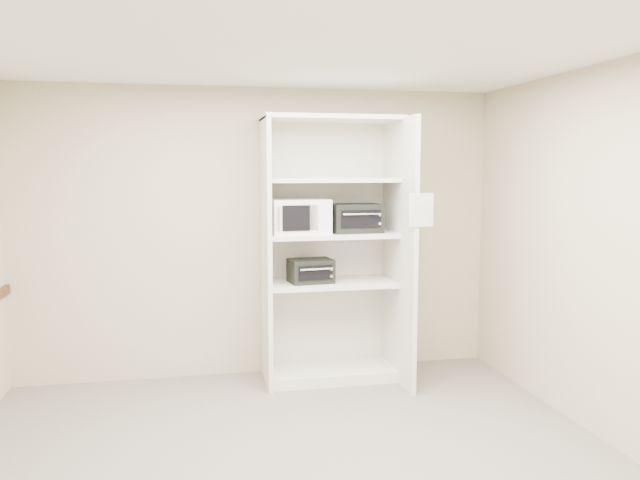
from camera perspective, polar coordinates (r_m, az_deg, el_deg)
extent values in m
cube|color=slate|center=(4.35, -2.36, -20.06)|extent=(4.50, 4.00, 0.01)
cube|color=white|center=(3.97, -2.55, 17.43)|extent=(4.50, 4.00, 0.01)
cube|color=#BBB48F|center=(5.91, -5.51, 0.66)|extent=(4.50, 0.02, 2.70)
cube|color=#BBB48F|center=(2.04, 6.63, -10.55)|extent=(4.50, 0.02, 2.70)
cube|color=#BBB48F|center=(4.83, 24.93, -1.21)|extent=(0.02, 4.00, 2.70)
cube|color=beige|center=(5.61, -4.95, -1.18)|extent=(0.04, 0.60, 2.40)
cube|color=beige|center=(5.73, 7.23, -1.06)|extent=(0.04, 0.90, 2.40)
cube|color=beige|center=(6.01, 0.41, -0.66)|extent=(1.24, 0.02, 2.40)
cube|color=beige|center=(5.99, 0.97, -11.98)|extent=(1.16, 0.56, 0.10)
cube|color=beige|center=(5.78, 0.99, -3.95)|extent=(1.16, 0.56, 0.04)
cube|color=beige|center=(5.71, 1.00, 0.49)|extent=(1.16, 0.56, 0.04)
cube|color=beige|center=(5.68, 1.01, 5.51)|extent=(1.16, 0.56, 0.04)
cube|color=beige|center=(5.70, 1.02, 11.04)|extent=(1.24, 0.60, 0.04)
cube|color=white|center=(5.62, -1.95, 2.18)|extent=(0.54, 0.42, 0.31)
cube|color=black|center=(5.74, 3.23, 2.02)|extent=(0.47, 0.37, 0.26)
cube|color=black|center=(5.69, -0.86, -2.83)|extent=(0.41, 0.33, 0.21)
cube|color=white|center=(5.27, 9.23, 2.72)|extent=(0.22, 0.02, 0.27)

